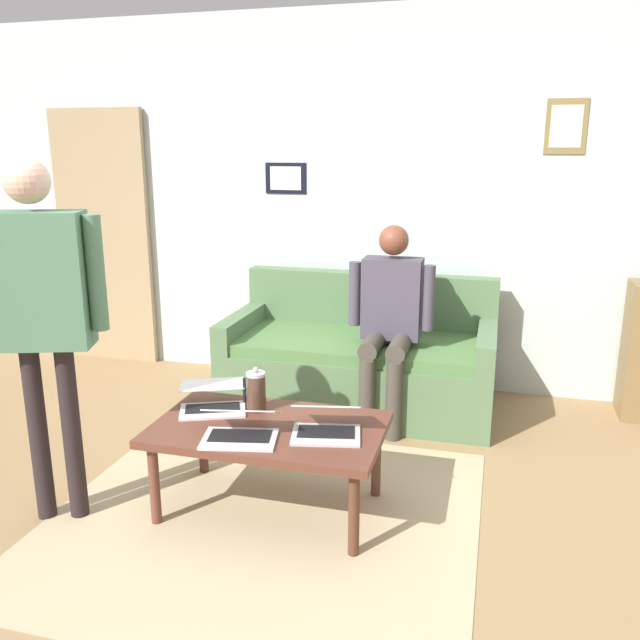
% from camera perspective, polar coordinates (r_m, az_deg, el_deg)
% --- Properties ---
extents(ground_plane, '(7.68, 7.68, 0.00)m').
position_cam_1_polar(ground_plane, '(3.27, -3.54, -17.71)').
color(ground_plane, '#96764D').
extents(area_rug, '(2.04, 1.94, 0.01)m').
position_cam_1_polar(area_rug, '(3.35, -4.93, -16.77)').
color(area_rug, tan).
rests_on(area_rug, ground_plane).
extents(back_wall, '(7.04, 0.11, 2.70)m').
position_cam_1_polar(back_wall, '(4.90, 4.62, 10.05)').
color(back_wall, silver).
rests_on(back_wall, ground_plane).
extents(interior_door, '(0.82, 0.09, 2.05)m').
position_cam_1_polar(interior_door, '(5.70, -18.26, 6.74)').
color(interior_door, tan).
rests_on(interior_door, ground_plane).
extents(couch, '(1.81, 0.87, 0.88)m').
position_cam_1_polar(couch, '(4.57, 3.49, -3.69)').
color(couch, '#54734C').
rests_on(couch, ground_plane).
extents(coffee_table, '(1.11, 0.67, 0.45)m').
position_cam_1_polar(coffee_table, '(3.25, -4.47, -9.87)').
color(coffee_table, brown).
rests_on(coffee_table, ground_plane).
extents(laptop_left, '(0.37, 0.36, 0.16)m').
position_cam_1_polar(laptop_left, '(3.11, 0.55, -9.09)').
color(laptop_left, silver).
rests_on(laptop_left, coffee_table).
extents(laptop_center, '(0.42, 0.41, 0.12)m').
position_cam_1_polar(laptop_center, '(3.43, -9.32, -6.97)').
color(laptop_center, silver).
rests_on(laptop_center, coffee_table).
extents(laptop_right, '(0.39, 0.36, 0.16)m').
position_cam_1_polar(laptop_right, '(3.09, -6.95, -9.39)').
color(laptop_right, silver).
rests_on(laptop_right, coffee_table).
extents(french_press, '(0.12, 0.10, 0.23)m').
position_cam_1_polar(french_press, '(3.37, -5.58, -6.18)').
color(french_press, '#4C3323').
rests_on(french_press, coffee_table).
extents(person_standing, '(0.59, 0.32, 1.71)m').
position_cam_1_polar(person_standing, '(3.21, -23.17, 1.78)').
color(person_standing, '#292021').
rests_on(person_standing, ground_plane).
extents(person_seated, '(0.55, 0.51, 1.28)m').
position_cam_1_polar(person_seated, '(4.19, 6.08, 0.56)').
color(person_seated, '#464036').
rests_on(person_seated, ground_plane).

